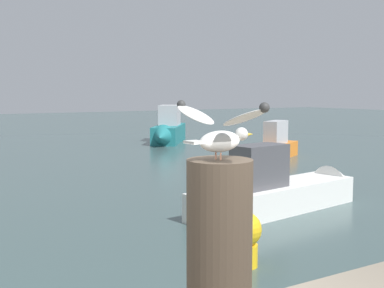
{
  "coord_description": "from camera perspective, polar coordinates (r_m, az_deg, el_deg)",
  "views": [
    {
      "loc": [
        -1.03,
        -2.41,
        2.73
      ],
      "look_at": [
        0.29,
        -0.24,
        2.46
      ],
      "focal_mm": 47.11,
      "sensor_mm": 36.0,
      "label": 1
    }
  ],
  "objects": [
    {
      "name": "boat_teal",
      "position": [
        26.47,
        -2.75,
        1.56
      ],
      "size": [
        4.06,
        4.82,
        2.04
      ],
      "color": "#1E7075",
      "rests_on": "ground_plane"
    },
    {
      "name": "mooring_post",
      "position": [
        2.46,
        3.1,
        -13.04
      ],
      "size": [
        0.31,
        0.31,
        0.97
      ],
      "primitive_type": "cylinder",
      "color": "#382D23",
      "rests_on": "harbor_quay"
    },
    {
      "name": "seagull",
      "position": [
        2.33,
        3.26,
        1.48
      ],
      "size": [
        0.39,
        0.64,
        0.27
      ],
      "color": "tan",
      "rests_on": "mooring_post"
    },
    {
      "name": "channel_buoy",
      "position": [
        7.99,
        5.88,
        -10.36
      ],
      "size": [
        0.56,
        0.56,
        1.33
      ],
      "color": "yellow",
      "rests_on": "ground_plane"
    },
    {
      "name": "boat_white",
      "position": [
        11.95,
        10.83,
        -5.13
      ],
      "size": [
        5.41,
        1.87,
        1.73
      ],
      "color": "silver",
      "rests_on": "ground_plane"
    },
    {
      "name": "boat_orange",
      "position": [
        20.12,
        9.01,
        -0.41
      ],
      "size": [
        4.07,
        2.71,
        1.56
      ],
      "color": "orange",
      "rests_on": "ground_plane"
    }
  ]
}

